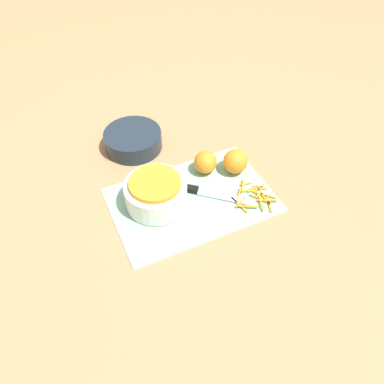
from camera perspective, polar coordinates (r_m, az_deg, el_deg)
name	(u,v)px	position (r m, az deg, el deg)	size (l,w,h in m)	color
ground_plane	(192,200)	(1.11, 0.00, -1.26)	(4.00, 4.00, 0.00)	#9E754C
cutting_board	(192,200)	(1.11, 0.00, -1.16)	(0.47, 0.31, 0.01)	#84B793
bowl_speckled	(156,192)	(1.07, -5.53, -0.06)	(0.18, 0.18, 0.09)	silver
bowl_dark	(133,140)	(1.28, -8.96, 7.83)	(0.19, 0.19, 0.06)	#1E2833
knife	(192,189)	(1.12, 0.03, 0.39)	(0.22, 0.19, 0.02)	black
orange_left	(205,162)	(1.16, 2.06, 4.56)	(0.07, 0.07, 0.07)	orange
orange_right	(235,161)	(1.17, 6.62, 4.65)	(0.08, 0.08, 0.08)	orange
peel_pile	(255,196)	(1.12, 9.56, -0.65)	(0.13, 0.15, 0.01)	orange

